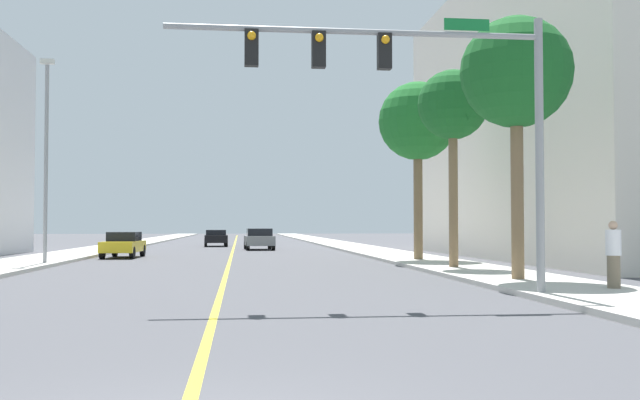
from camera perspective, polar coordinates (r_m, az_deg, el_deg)
ground at (r=47.68m, az=-6.98°, el=-4.08°), size 192.00×192.00×0.00m
sidewalk_left at (r=48.60m, az=-17.60°, el=-3.87°), size 3.50×168.00×0.15m
sidewalk_right at (r=48.42m, az=3.68°, el=-3.97°), size 3.50×168.00×0.15m
lane_marking_center at (r=47.68m, az=-6.98°, el=-4.07°), size 0.16×144.00×0.01m
building_right_near at (r=41.17m, az=21.36°, el=6.35°), size 13.44×27.43×15.24m
traffic_signal_mast at (r=17.14m, az=7.94°, el=8.98°), size 8.94×0.36×6.54m
street_lamp at (r=32.45m, az=-20.98°, el=3.72°), size 0.56×0.28×8.64m
palm_near at (r=22.36m, az=15.36°, el=9.62°), size 3.31×3.31×7.80m
palm_mid at (r=28.01m, az=10.54°, el=7.23°), size 2.67×2.67×7.53m
palm_far at (r=33.92m, az=7.80°, el=6.13°), size 3.67×3.67×8.29m
car_black at (r=58.94m, az=-8.30°, el=-2.98°), size 2.02×4.46×1.34m
car_yellow at (r=39.47m, az=-15.39°, el=-3.42°), size 1.87×4.18×1.36m
car_gray at (r=50.47m, az=-4.87°, el=-3.10°), size 2.11×4.35×1.49m
pedestrian at (r=19.48m, az=22.35°, el=-4.04°), size 0.38×0.38×1.69m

